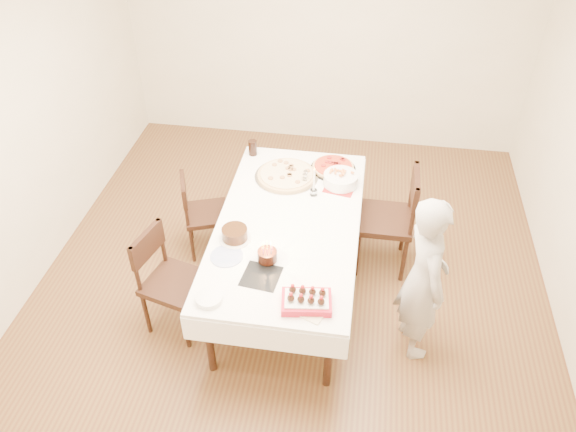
# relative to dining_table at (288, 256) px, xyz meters

# --- Properties ---
(floor) EXTENTS (5.00, 5.00, 0.00)m
(floor) POSITION_rel_dining_table_xyz_m (0.02, 0.08, -0.38)
(floor) COLOR #56321D
(floor) RESTS_ON ground
(wall_back) EXTENTS (4.50, 0.04, 2.70)m
(wall_back) POSITION_rel_dining_table_xyz_m (0.02, 2.58, 0.98)
(wall_back) COLOR beige
(wall_back) RESTS_ON floor
(wall_left) EXTENTS (0.04, 5.00, 2.70)m
(wall_left) POSITION_rel_dining_table_xyz_m (-2.23, 0.08, 0.98)
(wall_left) COLOR beige
(wall_left) RESTS_ON floor
(dining_table) EXTENTS (1.29, 2.22, 0.75)m
(dining_table) POSITION_rel_dining_table_xyz_m (0.00, 0.00, 0.00)
(dining_table) COLOR white
(dining_table) RESTS_ON floor
(chair_right_savory) EXTENTS (0.52, 0.52, 1.02)m
(chair_right_savory) POSITION_rel_dining_table_xyz_m (0.79, 0.45, 0.14)
(chair_right_savory) COLOR black
(chair_right_savory) RESTS_ON floor
(chair_left_savory) EXTENTS (0.54, 0.54, 0.82)m
(chair_left_savory) POSITION_rel_dining_table_xyz_m (-0.82, 0.41, 0.04)
(chair_left_savory) COLOR black
(chair_left_savory) RESTS_ON floor
(chair_left_dessert) EXTENTS (0.58, 0.58, 0.93)m
(chair_left_dessert) POSITION_rel_dining_table_xyz_m (-0.82, -0.54, 0.09)
(chair_left_dessert) COLOR black
(chair_left_dessert) RESTS_ON floor
(person) EXTENTS (0.48, 0.60, 1.44)m
(person) POSITION_rel_dining_table_xyz_m (1.07, -0.44, 0.34)
(person) COLOR beige
(person) RESTS_ON floor
(pizza_white) EXTENTS (0.69, 0.69, 0.04)m
(pizza_white) POSITION_rel_dining_table_xyz_m (-0.11, 0.62, 0.40)
(pizza_white) COLOR beige
(pizza_white) RESTS_ON dining_table
(pizza_pepperoni) EXTENTS (0.46, 0.46, 0.04)m
(pizza_pepperoni) POSITION_rel_dining_table_xyz_m (0.29, 0.81, 0.40)
(pizza_pepperoni) COLOR red
(pizza_pepperoni) RESTS_ON dining_table
(red_placemat) EXTENTS (0.30, 0.30, 0.01)m
(red_placemat) POSITION_rel_dining_table_xyz_m (0.38, 0.55, 0.38)
(red_placemat) COLOR #B21E1E
(red_placemat) RESTS_ON dining_table
(pasta_bowl) EXTENTS (0.37, 0.37, 0.10)m
(pasta_bowl) POSITION_rel_dining_table_xyz_m (0.37, 0.59, 0.43)
(pasta_bowl) COLOR white
(pasta_bowl) RESTS_ON dining_table
(taper_candle) EXTENTS (0.07, 0.07, 0.29)m
(taper_candle) POSITION_rel_dining_table_xyz_m (0.16, 0.40, 0.52)
(taper_candle) COLOR white
(taper_candle) RESTS_ON dining_table
(shaker_pair) EXTENTS (0.11, 0.11, 0.11)m
(shaker_pair) POSITION_rel_dining_table_xyz_m (0.06, 0.54, 0.43)
(shaker_pair) COLOR white
(shaker_pair) RESTS_ON dining_table
(cola_glass) EXTENTS (0.09, 0.09, 0.15)m
(cola_glass) POSITION_rel_dining_table_xyz_m (-0.48, 0.94, 0.45)
(cola_glass) COLOR black
(cola_glass) RESTS_ON dining_table
(layer_cake) EXTENTS (0.33, 0.33, 0.10)m
(layer_cake) POSITION_rel_dining_table_xyz_m (-0.38, -0.26, 0.43)
(layer_cake) COLOR #321B0C
(layer_cake) RESTS_ON dining_table
(cake_board) EXTENTS (0.30, 0.30, 0.01)m
(cake_board) POSITION_rel_dining_table_xyz_m (-0.10, -0.63, 0.38)
(cake_board) COLOR black
(cake_board) RESTS_ON dining_table
(birthday_cake) EXTENTS (0.18, 0.18, 0.15)m
(birthday_cake) POSITION_rel_dining_table_xyz_m (-0.08, -0.46, 0.46)
(birthday_cake) COLOR #35180E
(birthday_cake) RESTS_ON dining_table
(strawberry_box) EXTENTS (0.37, 0.27, 0.08)m
(strawberry_box) POSITION_rel_dining_table_xyz_m (0.26, -0.85, 0.42)
(strawberry_box) COLOR #B21428
(strawberry_box) RESTS_ON dining_table
(box_lid) EXTENTS (0.32, 0.27, 0.02)m
(box_lid) POSITION_rel_dining_table_xyz_m (0.27, -0.88, 0.38)
(box_lid) COLOR beige
(box_lid) RESTS_ON dining_table
(plate_stack) EXTENTS (0.25, 0.25, 0.04)m
(plate_stack) POSITION_rel_dining_table_xyz_m (-0.41, -0.91, 0.40)
(plate_stack) COLOR white
(plate_stack) RESTS_ON dining_table
(china_plate) EXTENTS (0.31, 0.31, 0.01)m
(china_plate) POSITION_rel_dining_table_xyz_m (-0.40, -0.46, 0.38)
(china_plate) COLOR white
(china_plate) RESTS_ON dining_table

